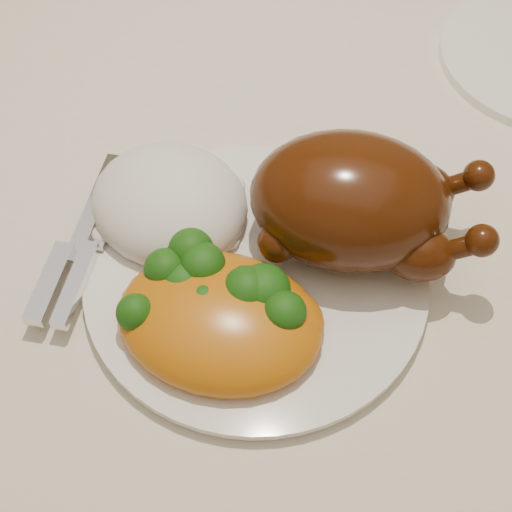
# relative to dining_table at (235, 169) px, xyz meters

# --- Properties ---
(floor) EXTENTS (4.00, 4.00, 0.00)m
(floor) POSITION_rel_dining_table_xyz_m (0.00, 0.00, -0.67)
(floor) COLOR brown
(floor) RESTS_ON ground
(dining_table) EXTENTS (1.60, 0.90, 0.76)m
(dining_table) POSITION_rel_dining_table_xyz_m (0.00, 0.00, 0.00)
(dining_table) COLOR brown
(dining_table) RESTS_ON floor
(tablecloth) EXTENTS (1.73, 1.03, 0.18)m
(tablecloth) POSITION_rel_dining_table_xyz_m (0.00, 0.00, 0.07)
(tablecloth) COLOR silver
(tablecloth) RESTS_ON dining_table
(dinner_plate) EXTENTS (0.32, 0.32, 0.01)m
(dinner_plate) POSITION_rel_dining_table_xyz_m (0.08, -0.19, 0.11)
(dinner_plate) COLOR white
(dinner_plate) RESTS_ON tablecloth
(roast_chicken) EXTENTS (0.18, 0.13, 0.09)m
(roast_chicken) POSITION_rel_dining_table_xyz_m (0.14, -0.14, 0.16)
(roast_chicken) COLOR #4D1F08
(roast_chicken) RESTS_ON dinner_plate
(rice_mound) EXTENTS (0.15, 0.14, 0.06)m
(rice_mound) POSITION_rel_dining_table_xyz_m (0.00, -0.16, 0.13)
(rice_mound) COLOR white
(rice_mound) RESTS_ON dinner_plate
(mac_and_cheese) EXTENTS (0.14, 0.11, 0.06)m
(mac_and_cheese) POSITION_rel_dining_table_xyz_m (0.07, -0.24, 0.13)
(mac_and_cheese) COLOR orange
(mac_and_cheese) RESTS_ON dinner_plate
(cutlery) EXTENTS (0.04, 0.16, 0.01)m
(cutlery) POSITION_rel_dining_table_xyz_m (-0.05, -0.22, 0.12)
(cutlery) COLOR silver
(cutlery) RESTS_ON dinner_plate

